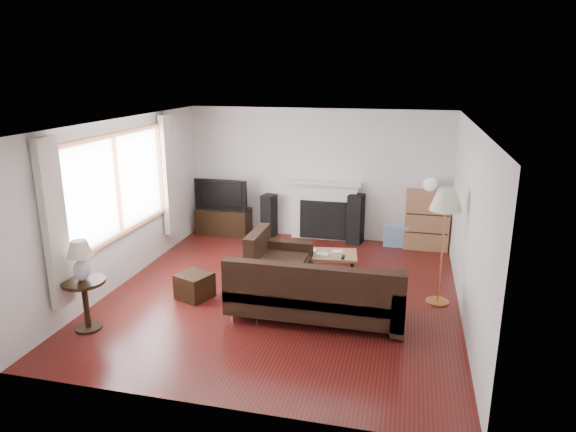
% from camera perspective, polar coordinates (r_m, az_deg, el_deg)
% --- Properties ---
extents(room, '(5.10, 5.60, 2.54)m').
position_cam_1_polar(room, '(7.26, -0.55, 0.50)').
color(room, '#521512').
rests_on(room, ground).
extents(window, '(0.12, 2.74, 1.54)m').
position_cam_1_polar(window, '(7.95, -18.34, 3.29)').
color(window, '#945837').
rests_on(window, room).
extents(curtain_near, '(0.10, 0.35, 2.10)m').
position_cam_1_polar(curtain_near, '(6.76, -24.53, -0.83)').
color(curtain_near, beige).
rests_on(curtain_near, room).
extents(curtain_far, '(0.10, 0.35, 2.10)m').
position_cam_1_polar(curtain_far, '(9.26, -13.12, 4.43)').
color(curtain_far, beige).
rests_on(curtain_far, room).
extents(fireplace, '(1.40, 0.26, 1.15)m').
position_cam_1_polar(fireplace, '(9.90, 4.01, 0.65)').
color(fireplace, white).
rests_on(fireplace, room).
extents(tv_stand, '(1.04, 0.47, 0.52)m').
position_cam_1_polar(tv_stand, '(10.35, -7.12, -0.57)').
color(tv_stand, black).
rests_on(tv_stand, ground).
extents(television, '(1.07, 0.14, 0.61)m').
position_cam_1_polar(television, '(10.20, -7.23, 2.49)').
color(television, black).
rests_on(television, tv_stand).
extents(speaker_left, '(0.30, 0.33, 0.84)m').
position_cam_1_polar(speaker_left, '(10.08, -2.12, 0.05)').
color(speaker_left, black).
rests_on(speaker_left, ground).
extents(speaker_right, '(0.32, 0.36, 0.94)m').
position_cam_1_polar(speaker_right, '(9.76, 7.54, -0.32)').
color(speaker_right, black).
rests_on(speaker_right, ground).
extents(bookshelf, '(0.79, 0.37, 1.08)m').
position_cam_1_polar(bookshelf, '(9.69, 15.20, -0.44)').
color(bookshelf, '#986846').
rests_on(bookshelf, ground).
extents(globe_lamp, '(0.25, 0.25, 0.25)m').
position_cam_1_polar(globe_lamp, '(9.53, 15.49, 3.41)').
color(globe_lamp, white).
rests_on(globe_lamp, bookshelf).
extents(sectional_sofa, '(2.50, 1.83, 0.81)m').
position_cam_1_polar(sectional_sofa, '(6.81, 3.18, -8.17)').
color(sectional_sofa, black).
rests_on(sectional_sofa, ground).
extents(coffee_table, '(1.11, 0.70, 0.41)m').
position_cam_1_polar(coffee_table, '(8.18, 3.95, -5.45)').
color(coffee_table, '#997249').
rests_on(coffee_table, ground).
extents(footstool, '(0.56, 0.56, 0.37)m').
position_cam_1_polar(footstool, '(7.58, -10.34, -7.64)').
color(footstool, black).
rests_on(footstool, ground).
extents(floor_lamp, '(0.52, 0.52, 1.67)m').
position_cam_1_polar(floor_lamp, '(7.37, 16.75, -3.34)').
color(floor_lamp, '#BA7840').
rests_on(floor_lamp, ground).
extents(side_table, '(0.53, 0.53, 0.67)m').
position_cam_1_polar(side_table, '(7.03, -21.53, -9.17)').
color(side_table, black).
rests_on(side_table, ground).
extents(table_lamp, '(0.32, 0.32, 0.51)m').
position_cam_1_polar(table_lamp, '(6.81, -22.03, -4.65)').
color(table_lamp, silver).
rests_on(table_lamp, side_table).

